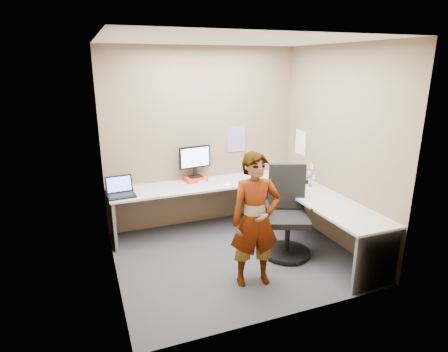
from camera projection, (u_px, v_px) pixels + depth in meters
name	position (u px, v px, depth m)	size (l,w,h in m)	color
ground	(235.00, 257.00, 4.94)	(3.00, 3.00, 0.00)	#29282E
wall_back	(203.00, 138.00, 5.71)	(3.00, 3.00, 0.00)	brown
wall_right	(338.00, 148.00, 5.07)	(2.70, 2.70, 0.00)	brown
wall_left	(108.00, 170.00, 4.04)	(2.70, 2.70, 0.00)	brown
ceiling	(237.00, 40.00, 4.16)	(3.00, 3.00, 0.00)	white
desk	(253.00, 201.00, 5.27)	(2.98, 2.58, 0.73)	#A3A3A3
paper_ream	(196.00, 179.00, 5.69)	(0.31, 0.23, 0.06)	red
monitor	(195.00, 159.00, 5.62)	(0.50, 0.17, 0.47)	black
laptop	(121.00, 191.00, 5.06)	(0.38, 0.33, 0.26)	black
trackball_mouse	(202.00, 181.00, 5.62)	(0.12, 0.08, 0.07)	#B7B7BC
origami	(228.00, 182.00, 5.54)	(0.10, 0.10, 0.06)	white
stapler	(304.00, 182.00, 5.55)	(0.15, 0.04, 0.06)	black
flower	(310.00, 177.00, 5.41)	(0.07, 0.07, 0.22)	brown
calendar_purple	(236.00, 139.00, 5.91)	(0.30, 0.01, 0.40)	#846BB7
calendar_white	(301.00, 142.00, 5.90)	(0.01, 0.28, 0.38)	white
sticky_note_a	(312.00, 166.00, 5.67)	(0.01, 0.07, 0.07)	#F2E059
sticky_note_b	(310.00, 174.00, 5.75)	(0.01, 0.07, 0.07)	pink
sticky_note_c	(314.00, 177.00, 5.65)	(0.01, 0.07, 0.07)	pink
sticky_note_d	(306.00, 166.00, 5.81)	(0.01, 0.07, 0.07)	#F2E059
office_chair	(287.00, 220.00, 4.92)	(0.68, 0.67, 1.17)	black
person	(255.00, 220.00, 4.16)	(0.57, 0.37, 1.55)	#999399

